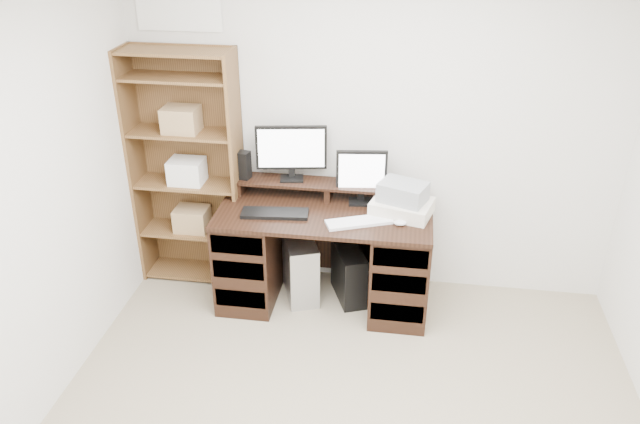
% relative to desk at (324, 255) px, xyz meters
% --- Properties ---
extents(room, '(3.54, 4.04, 2.54)m').
position_rel_desk_xyz_m(room, '(0.30, -1.64, 0.86)').
color(room, gray).
rests_on(room, ground).
extents(desk, '(1.50, 0.70, 0.75)m').
position_rel_desk_xyz_m(desk, '(0.00, 0.00, 0.00)').
color(desk, black).
rests_on(desk, ground).
extents(riser_shelf, '(1.40, 0.22, 0.12)m').
position_rel_desk_xyz_m(riser_shelf, '(-0.00, 0.21, 0.45)').
color(riser_shelf, black).
rests_on(riser_shelf, desk).
extents(monitor_wide, '(0.51, 0.15, 0.40)m').
position_rel_desk_xyz_m(monitor_wide, '(-0.28, 0.24, 0.71)').
color(monitor_wide, black).
rests_on(monitor_wide, riser_shelf).
extents(monitor_small, '(0.36, 0.15, 0.39)m').
position_rel_desk_xyz_m(monitor_small, '(0.24, 0.18, 0.57)').
color(monitor_small, black).
rests_on(monitor_small, desk).
extents(speaker, '(0.10, 0.10, 0.21)m').
position_rel_desk_xyz_m(speaker, '(-0.62, 0.19, 0.58)').
color(speaker, black).
rests_on(speaker, riser_shelf).
extents(keyboard_black, '(0.47, 0.20, 0.03)m').
position_rel_desk_xyz_m(keyboard_black, '(-0.33, -0.11, 0.37)').
color(keyboard_black, black).
rests_on(keyboard_black, desk).
extents(keyboard_white, '(0.46, 0.30, 0.02)m').
position_rel_desk_xyz_m(keyboard_white, '(0.26, -0.15, 0.37)').
color(keyboard_white, silver).
rests_on(keyboard_white, desk).
extents(mouse, '(0.10, 0.09, 0.03)m').
position_rel_desk_xyz_m(mouse, '(0.53, -0.13, 0.38)').
color(mouse, silver).
rests_on(mouse, desk).
extents(printer, '(0.46, 0.39, 0.10)m').
position_rel_desk_xyz_m(printer, '(0.53, 0.04, 0.41)').
color(printer, beige).
rests_on(printer, desk).
extents(basket, '(0.37, 0.32, 0.13)m').
position_rel_desk_xyz_m(basket, '(0.53, 0.04, 0.53)').
color(basket, gray).
rests_on(basket, printer).
extents(tower_silver, '(0.37, 0.52, 0.48)m').
position_rel_desk_xyz_m(tower_silver, '(-0.20, 0.06, -0.15)').
color(tower_silver, '#AFB1B6').
rests_on(tower_silver, ground).
extents(tower_black, '(0.31, 0.44, 0.41)m').
position_rel_desk_xyz_m(tower_black, '(0.18, 0.06, -0.19)').
color(tower_black, black).
rests_on(tower_black, ground).
extents(bookshelf, '(0.80, 0.30, 1.80)m').
position_rel_desk_xyz_m(bookshelf, '(-1.05, 0.21, 0.53)').
color(bookshelf, brown).
rests_on(bookshelf, ground).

